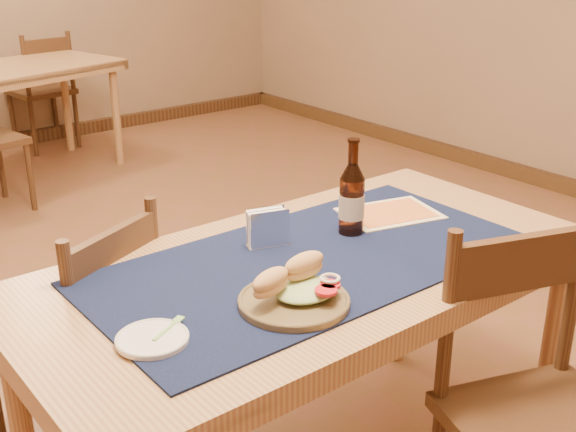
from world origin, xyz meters
TOP-DOWN VIEW (x-y plane):
  - main_table at (0.00, -0.80)m, footprint 1.60×0.80m
  - placemat at (0.00, -0.80)m, footprint 1.20×0.60m
  - baseboard at (0.00, 0.00)m, footprint 6.00×7.00m
  - back_table at (0.31, 2.65)m, footprint 1.60×1.07m
  - chair_main_far at (-0.47, -0.33)m, footprint 0.53×0.53m
  - chair_main_near at (0.24, -1.38)m, footprint 0.55×0.55m
  - chair_back_far at (0.77, 3.25)m, footprint 0.44×0.44m
  - sandwich_plate at (-0.18, -0.96)m, footprint 0.27×0.27m
  - side_plate at (-0.53, -0.90)m, footprint 0.16×0.16m
  - fork at (-0.48, -0.89)m, footprint 0.11×0.06m
  - beer_bottle at (0.21, -0.73)m, footprint 0.07×0.07m
  - napkin_holder at (-0.04, -0.65)m, footprint 0.13×0.08m
  - menu_card at (0.41, -0.70)m, footprint 0.33×0.28m

SIDE VIEW (x-z plane):
  - baseboard at x=0.00m, z-range 0.00..0.10m
  - chair_main_far at x=-0.47m, z-range 0.02..0.89m
  - chair_back_far at x=0.77m, z-range 0.02..0.90m
  - chair_main_near at x=0.24m, z-range 0.02..0.95m
  - main_table at x=0.00m, z-range 0.29..1.04m
  - back_table at x=0.31m, z-range 0.29..1.04m
  - placemat at x=0.00m, z-range 0.75..0.76m
  - menu_card at x=0.41m, z-range 0.76..0.76m
  - side_plate at x=-0.53m, z-range 0.76..0.77m
  - fork at x=-0.48m, z-range 0.77..0.77m
  - sandwich_plate at x=-0.18m, z-range 0.73..0.83m
  - napkin_holder at x=-0.04m, z-range 0.75..0.86m
  - beer_bottle at x=0.21m, z-range 0.72..1.00m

